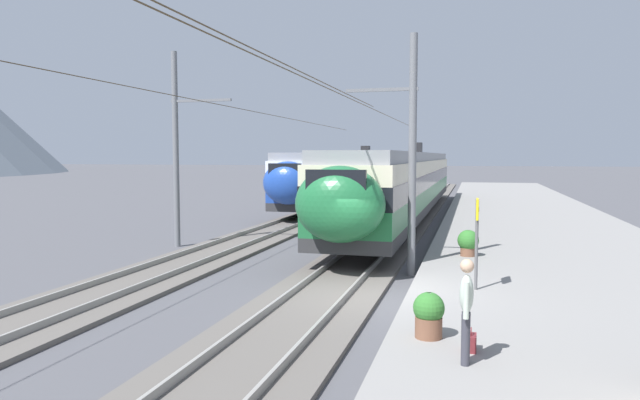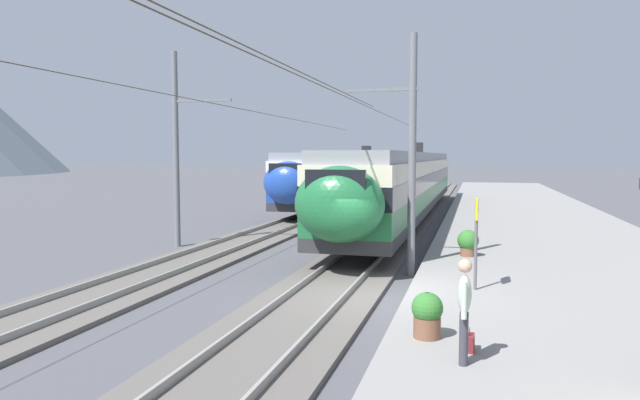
# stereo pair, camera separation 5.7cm
# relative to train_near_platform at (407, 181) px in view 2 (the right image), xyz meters

# --- Properties ---
(ground_plane) EXTENTS (400.00, 400.00, 0.00)m
(ground_plane) POSITION_rel_train_near_platform_xyz_m (-18.81, -1.37, -2.23)
(ground_plane) COLOR #4C4C51
(platform_slab) EXTENTS (120.00, 8.91, 0.36)m
(platform_slab) POSITION_rel_train_near_platform_xyz_m (-18.81, -6.69, -2.05)
(platform_slab) COLOR gray
(platform_slab) RESTS_ON ground
(track_near) EXTENTS (120.00, 3.00, 0.28)m
(track_near) POSITION_rel_train_near_platform_xyz_m (-18.81, 0.00, -2.17)
(track_near) COLOR #5B5651
(track_near) RESTS_ON ground
(track_far) EXTENTS (120.00, 3.00, 0.28)m
(track_far) POSITION_rel_train_near_platform_xyz_m (-18.81, 5.57, -2.17)
(track_far) COLOR #5B5651
(track_far) RESTS_ON ground
(train_near_platform) EXTENTS (35.13, 2.94, 4.27)m
(train_near_platform) POSITION_rel_train_near_platform_xyz_m (0.00, 0.00, 0.00)
(train_near_platform) COLOR #2D2D30
(train_near_platform) RESTS_ON track_near
(train_far_track) EXTENTS (34.16, 2.95, 4.27)m
(train_far_track) POSITION_rel_train_near_platform_xyz_m (11.61, 5.57, -0.00)
(train_far_track) COLOR #2D2D30
(train_far_track) RESTS_ON track_far
(catenary_mast_mid) EXTENTS (42.78, 2.22, 7.34)m
(catenary_mast_mid) POSITION_rel_train_near_platform_xyz_m (-15.34, -1.78, 1.62)
(catenary_mast_mid) COLOR slate
(catenary_mast_mid) RESTS_ON ground
(catenary_mast_far_side) EXTENTS (42.78, 2.58, 7.81)m
(catenary_mast_far_side) POSITION_rel_train_near_platform_xyz_m (-12.14, 7.68, 1.85)
(catenary_mast_far_side) COLOR slate
(catenary_mast_far_side) RESTS_ON ground
(platform_sign) EXTENTS (0.70, 0.08, 2.26)m
(platform_sign) POSITION_rel_train_near_platform_xyz_m (-18.39, -3.84, -0.21)
(platform_sign) COLOR #59595B
(platform_sign) RESTS_ON platform_slab
(passenger_walking) EXTENTS (0.53, 0.22, 1.69)m
(passenger_walking) POSITION_rel_train_near_platform_xyz_m (-23.70, -3.67, -0.93)
(passenger_walking) COLOR #383842
(passenger_walking) RESTS_ON platform_slab
(handbag_beside_passenger) EXTENTS (0.32, 0.18, 0.41)m
(handbag_beside_passenger) POSITION_rel_train_near_platform_xyz_m (-23.06, -3.75, -1.72)
(handbag_beside_passenger) COLOR maroon
(handbag_beside_passenger) RESTS_ON platform_slab
(potted_plant_platform_edge) EXTENTS (0.57, 0.57, 0.84)m
(potted_plant_platform_edge) POSITION_rel_train_near_platform_xyz_m (-22.52, -3.00, -1.41)
(potted_plant_platform_edge) COLOR brown
(potted_plant_platform_edge) RESTS_ON platform_slab
(potted_plant_by_shelter) EXTENTS (0.70, 0.70, 0.87)m
(potted_plant_by_shelter) POSITION_rel_train_near_platform_xyz_m (-13.50, -3.60, -1.39)
(potted_plant_by_shelter) COLOR brown
(potted_plant_by_shelter) RESTS_ON platform_slab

